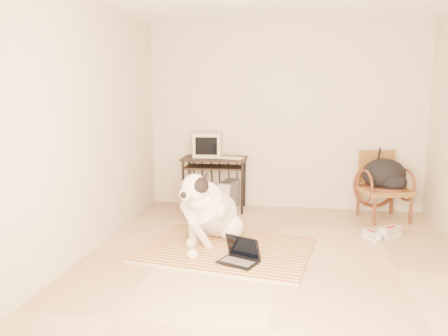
% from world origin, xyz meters
% --- Properties ---
extents(floor, '(4.50, 4.50, 0.00)m').
position_xyz_m(floor, '(0.00, 0.00, 0.00)').
color(floor, tan).
rests_on(floor, ground).
extents(wall_back, '(4.50, 0.00, 4.50)m').
position_xyz_m(wall_back, '(0.00, 2.25, 1.35)').
color(wall_back, beige).
rests_on(wall_back, floor).
extents(wall_front, '(4.50, 0.00, 4.50)m').
position_xyz_m(wall_front, '(0.00, -2.25, 1.35)').
color(wall_front, beige).
rests_on(wall_front, floor).
extents(wall_left, '(0.00, 4.50, 4.50)m').
position_xyz_m(wall_left, '(-2.00, 0.00, 1.35)').
color(wall_left, beige).
rests_on(wall_left, floor).
extents(rug, '(1.97, 1.63, 0.02)m').
position_xyz_m(rug, '(-0.54, 0.30, 0.01)').
color(rug, '#B1460D').
rests_on(rug, floor).
extents(dog, '(0.69, 1.26, 0.92)m').
position_xyz_m(dog, '(-0.77, 0.51, 0.37)').
color(dog, silver).
rests_on(dog, rug).
extents(laptop, '(0.45, 0.40, 0.26)m').
position_xyz_m(laptop, '(-0.36, -0.07, 0.08)').
color(laptop, black).
rests_on(laptop, rug).
extents(computer_desk, '(0.94, 0.54, 0.77)m').
position_xyz_m(computer_desk, '(-0.98, 1.95, 0.66)').
color(computer_desk, black).
rests_on(computer_desk, floor).
extents(crt_monitor, '(0.43, 0.41, 0.36)m').
position_xyz_m(crt_monitor, '(-1.10, 2.03, 0.95)').
color(crt_monitor, '#B8AC90').
rests_on(crt_monitor, computer_desk).
extents(desk_keyboard, '(0.40, 0.23, 0.02)m').
position_xyz_m(desk_keyboard, '(-0.74, 1.87, 0.79)').
color(desk_keyboard, '#B8AC90').
rests_on(desk_keyboard, computer_desk).
extents(pc_tower, '(0.28, 0.48, 0.42)m').
position_xyz_m(pc_tower, '(-0.77, 2.00, 0.21)').
color(pc_tower, '#504F52').
rests_on(pc_tower, floor).
extents(rattan_chair, '(0.74, 0.73, 0.91)m').
position_xyz_m(rattan_chair, '(1.35, 1.84, 0.46)').
color(rattan_chair, brown).
rests_on(rattan_chair, floor).
extents(backpack, '(0.56, 0.49, 0.42)m').
position_xyz_m(backpack, '(1.37, 1.78, 0.61)').
color(backpack, black).
rests_on(backpack, rattan_chair).
extents(sneaker_left, '(0.21, 0.29, 0.09)m').
position_xyz_m(sneaker_left, '(1.09, 0.93, 0.04)').
color(sneaker_left, silver).
rests_on(sneaker_left, floor).
extents(sneaker_right, '(0.32, 0.33, 0.12)m').
position_xyz_m(sneaker_right, '(1.31, 1.05, 0.05)').
color(sneaker_right, silver).
rests_on(sneaker_right, floor).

